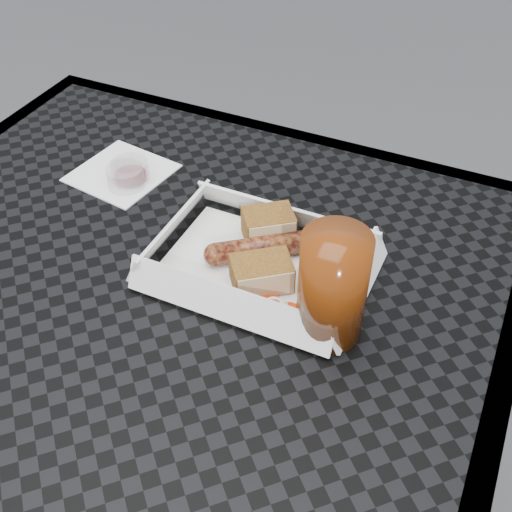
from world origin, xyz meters
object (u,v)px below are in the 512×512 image
(patio_table, at_px, (149,339))
(drink_glass, at_px, (333,287))
(bratwurst, at_px, (265,247))
(food_tray, at_px, (260,268))

(patio_table, height_order, drink_glass, drink_glass)
(patio_table, relative_size, bratwurst, 6.51)
(food_tray, distance_m, bratwurst, 0.03)
(food_tray, distance_m, drink_glass, 0.13)
(bratwurst, bearing_deg, food_tray, -84.38)
(bratwurst, height_order, drink_glass, drink_glass)
(patio_table, relative_size, drink_glass, 6.29)
(food_tray, bearing_deg, bratwurst, 95.62)
(food_tray, height_order, drink_glass, drink_glass)
(patio_table, distance_m, food_tray, 0.16)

